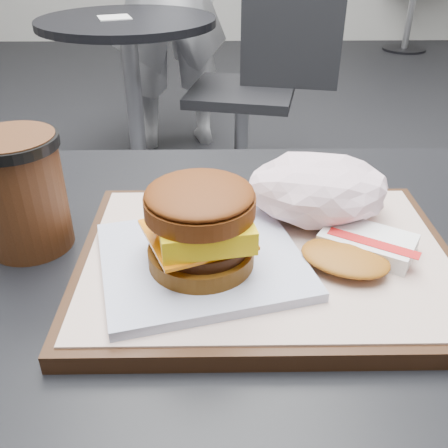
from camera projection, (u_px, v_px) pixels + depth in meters
customer_table at (219, 382)px, 0.62m from camera, size 0.80×0.60×0.77m
serving_tray at (266, 260)px, 0.51m from camera, size 0.38×0.28×0.02m
breakfast_sandwich at (201, 234)px, 0.46m from camera, size 0.23×0.21×0.09m
hash_brown at (358, 249)px, 0.49m from camera, size 0.14×0.12×0.02m
crumpled_wrapper at (318, 189)px, 0.55m from camera, size 0.15×0.12×0.07m
coffee_cup at (21, 189)px, 0.52m from camera, size 0.10×0.10×0.13m
neighbor_table at (131, 70)px, 2.04m from camera, size 0.70×0.70×0.75m
napkin at (114, 17)px, 1.93m from camera, size 0.15×0.15×0.00m
neighbor_chair at (259, 80)px, 2.05m from camera, size 0.64×0.50×0.88m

